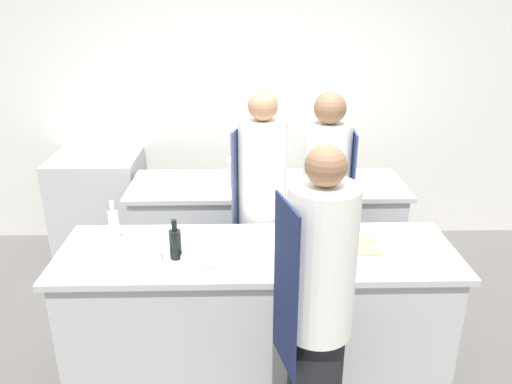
# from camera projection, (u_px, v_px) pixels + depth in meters

# --- Properties ---
(ground_plane) EXTENTS (16.00, 16.00, 0.00)m
(ground_plane) POSITION_uv_depth(u_px,v_px,m) (257.00, 368.00, 3.42)
(ground_plane) COLOR #4C4947
(wall_back) EXTENTS (8.00, 0.06, 2.80)m
(wall_back) POSITION_uv_depth(u_px,v_px,m) (252.00, 103.00, 4.89)
(wall_back) COLOR silver
(wall_back) RESTS_ON ground_plane
(prep_counter) EXTENTS (2.46, 0.77, 0.91)m
(prep_counter) POSITION_uv_depth(u_px,v_px,m) (257.00, 312.00, 3.25)
(prep_counter) COLOR #B7BABC
(prep_counter) RESTS_ON ground_plane
(pass_counter) EXTENTS (2.30, 0.74, 0.91)m
(pass_counter) POSITION_uv_depth(u_px,v_px,m) (267.00, 232.00, 4.35)
(pass_counter) COLOR #B7BABC
(pass_counter) RESTS_ON ground_plane
(oven_range) EXTENTS (0.80, 0.68, 0.98)m
(oven_range) POSITION_uv_depth(u_px,v_px,m) (100.00, 205.00, 4.82)
(oven_range) COLOR #B7BABC
(oven_range) RESTS_ON ground_plane
(chef_at_prep_near) EXTENTS (0.38, 0.37, 1.78)m
(chef_at_prep_near) POSITION_uv_depth(u_px,v_px,m) (317.00, 316.00, 2.48)
(chef_at_prep_near) COLOR black
(chef_at_prep_near) RESTS_ON ground_plane
(chef_at_stove) EXTENTS (0.36, 0.34, 1.77)m
(chef_at_stove) POSITION_uv_depth(u_px,v_px,m) (325.00, 209.00, 3.72)
(chef_at_stove) COLOR black
(chef_at_stove) RESTS_ON ground_plane
(chef_at_pass_far) EXTENTS (0.39, 0.38, 1.80)m
(chef_at_pass_far) POSITION_uv_depth(u_px,v_px,m) (262.00, 213.00, 3.63)
(chef_at_pass_far) COLOR black
(chef_at_pass_far) RESTS_ON ground_plane
(bottle_olive_oil) EXTENTS (0.06, 0.06, 0.29)m
(bottle_olive_oil) POSITION_uv_depth(u_px,v_px,m) (301.00, 221.00, 3.21)
(bottle_olive_oil) COLOR #19471E
(bottle_olive_oil) RESTS_ON prep_counter
(bottle_vinegar) EXTENTS (0.06, 0.06, 0.28)m
(bottle_vinegar) POSITION_uv_depth(u_px,v_px,m) (335.00, 213.00, 3.34)
(bottle_vinegar) COLOR #B2A84C
(bottle_vinegar) RESTS_ON prep_counter
(bottle_wine) EXTENTS (0.07, 0.07, 0.26)m
(bottle_wine) POSITION_uv_depth(u_px,v_px,m) (114.00, 224.00, 3.20)
(bottle_wine) COLOR silver
(bottle_wine) RESTS_ON prep_counter
(bottle_cooking_oil) EXTENTS (0.07, 0.07, 0.25)m
(bottle_cooking_oil) POSITION_uv_depth(u_px,v_px,m) (175.00, 243.00, 2.96)
(bottle_cooking_oil) COLOR black
(bottle_cooking_oil) RESTS_ON prep_counter
(bowl_mixing_large) EXTENTS (0.26, 0.26, 0.06)m
(bowl_mixing_large) POSITION_uv_depth(u_px,v_px,m) (204.00, 260.00, 2.91)
(bowl_mixing_large) COLOR #B7BABC
(bowl_mixing_large) RESTS_ON prep_counter
(bowl_prep_small) EXTENTS (0.24, 0.24, 0.06)m
(bowl_prep_small) POSITION_uv_depth(u_px,v_px,m) (142.00, 256.00, 2.95)
(bowl_prep_small) COLOR white
(bowl_prep_small) RESTS_ON prep_counter
(cup) EXTENTS (0.08, 0.08, 0.08)m
(cup) POSITION_uv_depth(u_px,v_px,m) (100.00, 259.00, 2.90)
(cup) COLOR white
(cup) RESTS_ON prep_counter
(cutting_board) EXTENTS (0.38, 0.27, 0.01)m
(cutting_board) POSITION_uv_depth(u_px,v_px,m) (347.00, 245.00, 3.14)
(cutting_board) COLOR tan
(cutting_board) RESTS_ON prep_counter
(stockpot) EXTENTS (0.31, 0.31, 0.22)m
(stockpot) POSITION_uv_depth(u_px,v_px,m) (245.00, 172.00, 4.12)
(stockpot) COLOR #B7BABC
(stockpot) RESTS_ON pass_counter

